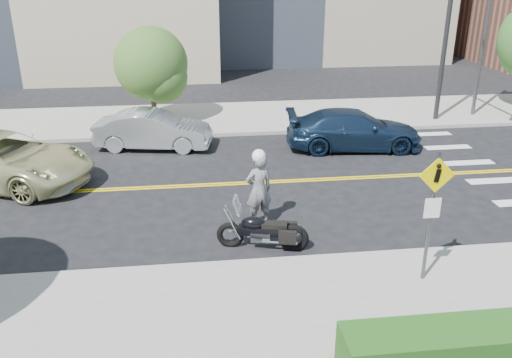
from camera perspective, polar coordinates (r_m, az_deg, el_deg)
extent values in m
plane|color=black|center=(17.53, -3.95, -0.58)|extent=(120.00, 120.00, 0.00)
cube|color=#9E9B91|center=(10.98, -1.59, -15.53)|extent=(60.00, 5.00, 0.15)
cube|color=#9E9B91|center=(24.59, -4.99, 6.36)|extent=(60.00, 5.00, 0.15)
cylinder|color=#4C4C51|center=(26.12, 23.09, 14.80)|extent=(0.16, 0.16, 8.00)
cylinder|color=black|center=(24.82, 19.35, 13.82)|extent=(0.20, 0.20, 7.00)
cylinder|color=#4C4C51|center=(12.17, 17.88, -3.94)|extent=(0.08, 0.08, 3.00)
cube|color=#F9D800|center=(11.76, 18.51, 0.38)|extent=(0.78, 0.03, 0.78)
cube|color=white|center=(12.04, 18.08, -2.93)|extent=(0.35, 0.03, 0.45)
imported|color=silver|center=(14.53, 0.30, -1.15)|extent=(0.85, 0.66, 2.04)
sphere|color=white|center=(14.17, 0.30, 2.43)|extent=(0.37, 0.37, 0.37)
imported|color=beige|center=(19.12, -25.16, 1.88)|extent=(6.48, 4.82, 1.64)
imported|color=#B3B7BB|center=(21.01, -10.78, 5.09)|extent=(4.58, 2.27, 1.44)
imported|color=#172A45|center=(20.96, 10.25, 5.15)|extent=(5.26, 2.51, 1.48)
cylinder|color=#382619|center=(23.79, -10.84, 9.58)|extent=(0.22, 0.22, 3.42)
sphere|color=#39621F|center=(23.61, -11.01, 11.84)|extent=(3.08, 3.08, 3.08)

